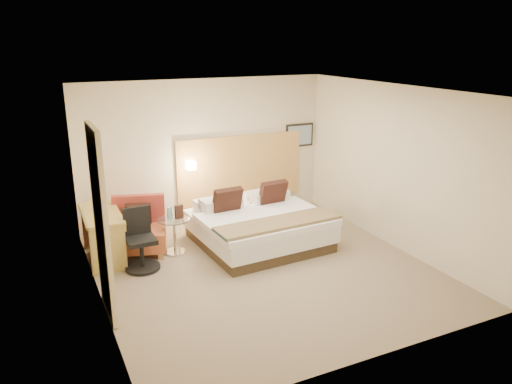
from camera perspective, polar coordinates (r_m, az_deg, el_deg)
name	(u,v)px	position (r m, az deg, el deg)	size (l,w,h in m)	color
floor	(264,270)	(7.74, 0.95, -8.90)	(4.80, 5.00, 0.02)	#7E6C55
ceiling	(265,90)	(6.99, 1.06, 11.57)	(4.80, 5.00, 0.02)	silver
wall_back	(206,151)	(9.49, -5.76, 4.66)	(4.80, 0.02, 2.70)	beige
wall_front	(374,248)	(5.25, 13.33, -6.20)	(4.80, 0.02, 2.70)	beige
wall_left	(93,208)	(6.59, -18.14, -1.77)	(0.02, 5.00, 2.70)	beige
wall_right	(395,167)	(8.56, 15.63, 2.73)	(0.02, 5.00, 2.70)	beige
headboard_panel	(241,168)	(9.80, -1.76, 2.73)	(2.60, 0.04, 1.30)	tan
art_frame	(299,135)	(10.27, 4.99, 6.50)	(0.62, 0.03, 0.47)	black
art_canvas	(300,135)	(10.26, 5.05, 6.48)	(0.54, 0.01, 0.39)	#758DA2
lamp_arm	(190,164)	(9.35, -7.56, 3.14)	(0.02, 0.02, 0.12)	white
lamp_shade	(191,165)	(9.29, -7.44, 3.06)	(0.15, 0.15, 0.15)	#FFEDC6
curtain	(101,224)	(6.40, -17.28, -3.47)	(0.06, 0.90, 2.42)	beige
bottle_a	(169,214)	(8.15, -9.91, -2.46)	(0.06, 0.06, 0.21)	#97C8EA
bottle_b	(170,212)	(8.21, -9.76, -2.30)	(0.06, 0.06, 0.21)	#87BDD1
menu_folder	(179,212)	(8.18, -8.79, -2.25)	(0.14, 0.05, 0.23)	#321B14
bed	(258,226)	(8.55, 0.24, -3.85)	(2.15, 2.10, 1.00)	#392C1C
lounge_chair	(139,231)	(8.45, -13.21, -4.33)	(1.03, 0.96, 0.90)	#A17B4C
side_table	(174,234)	(8.30, -9.30, -4.75)	(0.62, 0.62, 0.58)	silver
desk	(103,222)	(8.25, -17.06, -3.31)	(0.60, 1.26, 0.78)	#B19745
desk_chair	(141,245)	(7.82, -13.06, -5.88)	(0.53, 0.53, 0.94)	black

